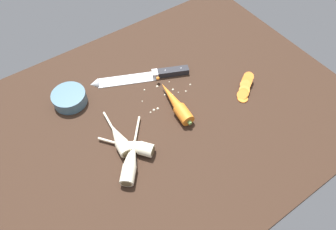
{
  "coord_description": "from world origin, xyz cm",
  "views": [
    {
      "loc": [
        -32.52,
        -49.03,
        80.02
      ],
      "look_at": [
        0.0,
        -2.0,
        1.5
      ],
      "focal_mm": 33.0,
      "sensor_mm": 36.0,
      "label": 1
    }
  ],
  "objects_px": {
    "carrot_slice_stack": "(245,87)",
    "whole_carrot": "(176,103)",
    "parsnip_mid_right": "(119,139)",
    "prep_bowl": "(69,98)",
    "chefs_knife": "(139,77)",
    "parsnip_front": "(134,146)",
    "parsnip_mid_left": "(131,159)"
  },
  "relations": [
    {
      "from": "parsnip_mid_left",
      "to": "carrot_slice_stack",
      "type": "distance_m",
      "value": 0.46
    },
    {
      "from": "chefs_knife",
      "to": "parsnip_mid_left",
      "type": "distance_m",
      "value": 0.33
    },
    {
      "from": "whole_carrot",
      "to": "carrot_slice_stack",
      "type": "bearing_deg",
      "value": -17.27
    },
    {
      "from": "chefs_knife",
      "to": "whole_carrot",
      "type": "xyz_separation_m",
      "value": [
        0.03,
        -0.18,
        0.01
      ]
    },
    {
      "from": "prep_bowl",
      "to": "chefs_knife",
      "type": "bearing_deg",
      "value": -8.97
    },
    {
      "from": "whole_carrot",
      "to": "carrot_slice_stack",
      "type": "distance_m",
      "value": 0.25
    },
    {
      "from": "parsnip_front",
      "to": "parsnip_mid_right",
      "type": "relative_size",
      "value": 0.85
    },
    {
      "from": "parsnip_front",
      "to": "prep_bowl",
      "type": "height_order",
      "value": "same"
    },
    {
      "from": "parsnip_mid_right",
      "to": "prep_bowl",
      "type": "relative_size",
      "value": 1.63
    },
    {
      "from": "carrot_slice_stack",
      "to": "prep_bowl",
      "type": "distance_m",
      "value": 0.58
    },
    {
      "from": "parsnip_front",
      "to": "prep_bowl",
      "type": "relative_size",
      "value": 1.39
    },
    {
      "from": "whole_carrot",
      "to": "parsnip_mid_right",
      "type": "relative_size",
      "value": 1.24
    },
    {
      "from": "parsnip_front",
      "to": "parsnip_mid_left",
      "type": "distance_m",
      "value": 0.04
    },
    {
      "from": "carrot_slice_stack",
      "to": "whole_carrot",
      "type": "bearing_deg",
      "value": 162.73
    },
    {
      "from": "parsnip_mid_left",
      "to": "parsnip_front",
      "type": "bearing_deg",
      "value": 45.54
    },
    {
      "from": "parsnip_mid_left",
      "to": "parsnip_mid_right",
      "type": "xyz_separation_m",
      "value": [
        0.01,
        0.08,
        0.0
      ]
    },
    {
      "from": "chefs_knife",
      "to": "parsnip_mid_right",
      "type": "height_order",
      "value": "parsnip_mid_right"
    },
    {
      "from": "chefs_knife",
      "to": "carrot_slice_stack",
      "type": "distance_m",
      "value": 0.37
    },
    {
      "from": "carrot_slice_stack",
      "to": "parsnip_mid_right",
      "type": "bearing_deg",
      "value": 172.43
    },
    {
      "from": "whole_carrot",
      "to": "carrot_slice_stack",
      "type": "height_order",
      "value": "whole_carrot"
    },
    {
      "from": "parsnip_front",
      "to": "whole_carrot",
      "type": "bearing_deg",
      "value": 17.7
    },
    {
      "from": "parsnip_mid_right",
      "to": "parsnip_mid_left",
      "type": "bearing_deg",
      "value": -94.14
    },
    {
      "from": "chefs_knife",
      "to": "parsnip_front",
      "type": "xyz_separation_m",
      "value": [
        -0.16,
        -0.24,
        0.01
      ]
    },
    {
      "from": "parsnip_mid_right",
      "to": "prep_bowl",
      "type": "xyz_separation_m",
      "value": [
        -0.06,
        0.23,
        0.0
      ]
    },
    {
      "from": "chefs_knife",
      "to": "parsnip_front",
      "type": "relative_size",
      "value": 2.16
    },
    {
      "from": "parsnip_front",
      "to": "carrot_slice_stack",
      "type": "height_order",
      "value": "parsnip_front"
    },
    {
      "from": "whole_carrot",
      "to": "parsnip_mid_right",
      "type": "xyz_separation_m",
      "value": [
        -0.22,
        -0.01,
        -0.0
      ]
    },
    {
      "from": "chefs_knife",
      "to": "carrot_slice_stack",
      "type": "xyz_separation_m",
      "value": [
        0.27,
        -0.25,
        0.01
      ]
    },
    {
      "from": "chefs_knife",
      "to": "parsnip_mid_right",
      "type": "bearing_deg",
      "value": -133.91
    },
    {
      "from": "whole_carrot",
      "to": "parsnip_mid_left",
      "type": "distance_m",
      "value": 0.24
    },
    {
      "from": "parsnip_mid_left",
      "to": "parsnip_mid_right",
      "type": "distance_m",
      "value": 0.08
    },
    {
      "from": "prep_bowl",
      "to": "parsnip_mid_left",
      "type": "bearing_deg",
      "value": -80.68
    }
  ]
}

